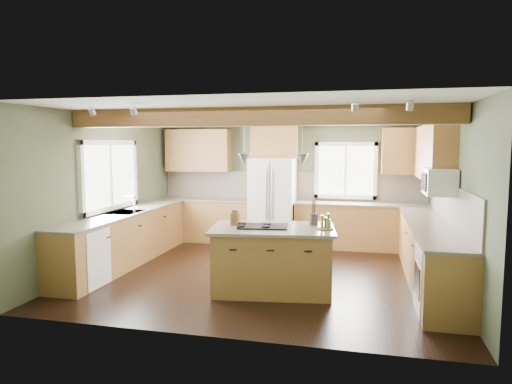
# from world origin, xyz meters

# --- Properties ---
(floor) EXTENTS (5.60, 5.60, 0.00)m
(floor) POSITION_xyz_m (0.00, 0.00, 0.00)
(floor) COLOR black
(floor) RESTS_ON ground
(ceiling) EXTENTS (5.60, 5.60, 0.00)m
(ceiling) POSITION_xyz_m (0.00, 0.00, 2.60)
(ceiling) COLOR silver
(ceiling) RESTS_ON wall_back
(wall_back) EXTENTS (5.60, 0.00, 5.60)m
(wall_back) POSITION_xyz_m (0.00, 2.50, 1.30)
(wall_back) COLOR #414B35
(wall_back) RESTS_ON ground
(wall_left) EXTENTS (0.00, 5.00, 5.00)m
(wall_left) POSITION_xyz_m (-2.80, 0.00, 1.30)
(wall_left) COLOR #414B35
(wall_left) RESTS_ON ground
(wall_right) EXTENTS (0.00, 5.00, 5.00)m
(wall_right) POSITION_xyz_m (2.80, 0.00, 1.30)
(wall_right) COLOR #414B35
(wall_right) RESTS_ON ground
(ceiling_beam) EXTENTS (5.55, 0.26, 0.26)m
(ceiling_beam) POSITION_xyz_m (0.00, -0.79, 2.47)
(ceiling_beam) COLOR #4E3016
(ceiling_beam) RESTS_ON ceiling
(soffit_trim) EXTENTS (5.55, 0.20, 0.10)m
(soffit_trim) POSITION_xyz_m (0.00, 2.40, 2.54)
(soffit_trim) COLOR #4E3016
(soffit_trim) RESTS_ON ceiling
(backsplash_back) EXTENTS (5.58, 0.03, 0.58)m
(backsplash_back) POSITION_xyz_m (0.00, 2.48, 1.21)
(backsplash_back) COLOR brown
(backsplash_back) RESTS_ON wall_back
(backsplash_right) EXTENTS (0.03, 3.70, 0.58)m
(backsplash_right) POSITION_xyz_m (2.78, 0.05, 1.21)
(backsplash_right) COLOR brown
(backsplash_right) RESTS_ON wall_right
(base_cab_back_left) EXTENTS (2.02, 0.60, 0.88)m
(base_cab_back_left) POSITION_xyz_m (-1.79, 2.20, 0.44)
(base_cab_back_left) COLOR brown
(base_cab_back_left) RESTS_ON floor
(counter_back_left) EXTENTS (2.06, 0.64, 0.04)m
(counter_back_left) POSITION_xyz_m (-1.79, 2.20, 0.90)
(counter_back_left) COLOR #483F35
(counter_back_left) RESTS_ON base_cab_back_left
(base_cab_back_right) EXTENTS (2.62, 0.60, 0.88)m
(base_cab_back_right) POSITION_xyz_m (1.49, 2.20, 0.44)
(base_cab_back_right) COLOR brown
(base_cab_back_right) RESTS_ON floor
(counter_back_right) EXTENTS (2.66, 0.64, 0.04)m
(counter_back_right) POSITION_xyz_m (1.49, 2.20, 0.90)
(counter_back_right) COLOR #483F35
(counter_back_right) RESTS_ON base_cab_back_right
(base_cab_left) EXTENTS (0.60, 3.70, 0.88)m
(base_cab_left) POSITION_xyz_m (-2.50, 0.05, 0.44)
(base_cab_left) COLOR brown
(base_cab_left) RESTS_ON floor
(counter_left) EXTENTS (0.64, 3.74, 0.04)m
(counter_left) POSITION_xyz_m (-2.50, 0.05, 0.90)
(counter_left) COLOR #483F35
(counter_left) RESTS_ON base_cab_left
(base_cab_right) EXTENTS (0.60, 3.70, 0.88)m
(base_cab_right) POSITION_xyz_m (2.50, 0.05, 0.44)
(base_cab_right) COLOR brown
(base_cab_right) RESTS_ON floor
(counter_right) EXTENTS (0.64, 3.74, 0.04)m
(counter_right) POSITION_xyz_m (2.50, 0.05, 0.90)
(counter_right) COLOR #483F35
(counter_right) RESTS_ON base_cab_right
(upper_cab_back_left) EXTENTS (1.40, 0.35, 0.90)m
(upper_cab_back_left) POSITION_xyz_m (-1.99, 2.33, 1.95)
(upper_cab_back_left) COLOR brown
(upper_cab_back_left) RESTS_ON wall_back
(upper_cab_over_fridge) EXTENTS (0.96, 0.35, 0.70)m
(upper_cab_over_fridge) POSITION_xyz_m (-0.30, 2.33, 2.15)
(upper_cab_over_fridge) COLOR brown
(upper_cab_over_fridge) RESTS_ON wall_back
(upper_cab_right) EXTENTS (0.35, 2.20, 0.90)m
(upper_cab_right) POSITION_xyz_m (2.62, 0.90, 1.95)
(upper_cab_right) COLOR brown
(upper_cab_right) RESTS_ON wall_right
(upper_cab_back_corner) EXTENTS (0.90, 0.35, 0.90)m
(upper_cab_back_corner) POSITION_xyz_m (2.30, 2.33, 1.95)
(upper_cab_back_corner) COLOR brown
(upper_cab_back_corner) RESTS_ON wall_back
(window_left) EXTENTS (0.04, 1.60, 1.05)m
(window_left) POSITION_xyz_m (-2.78, 0.05, 1.55)
(window_left) COLOR white
(window_left) RESTS_ON wall_left
(window_back) EXTENTS (1.10, 0.04, 1.00)m
(window_back) POSITION_xyz_m (1.15, 2.48, 1.55)
(window_back) COLOR white
(window_back) RESTS_ON wall_back
(sink) EXTENTS (0.50, 0.65, 0.03)m
(sink) POSITION_xyz_m (-2.50, 0.05, 0.91)
(sink) COLOR #262628
(sink) RESTS_ON counter_left
(faucet) EXTENTS (0.02, 0.02, 0.28)m
(faucet) POSITION_xyz_m (-2.32, 0.05, 1.05)
(faucet) COLOR #B2B2B7
(faucet) RESTS_ON sink
(dishwasher) EXTENTS (0.60, 0.60, 0.84)m
(dishwasher) POSITION_xyz_m (-2.49, -1.25, 0.43)
(dishwasher) COLOR white
(dishwasher) RESTS_ON floor
(oven) EXTENTS (0.60, 0.72, 0.84)m
(oven) POSITION_xyz_m (2.49, -1.25, 0.43)
(oven) COLOR white
(oven) RESTS_ON floor
(microwave) EXTENTS (0.40, 0.70, 0.38)m
(microwave) POSITION_xyz_m (2.58, -0.05, 1.55)
(microwave) COLOR white
(microwave) RESTS_ON wall_right
(pendant_left) EXTENTS (0.18, 0.18, 0.16)m
(pendant_left) POSITION_xyz_m (-0.12, -0.84, 1.88)
(pendant_left) COLOR #B2B2B7
(pendant_left) RESTS_ON ceiling
(pendant_right) EXTENTS (0.18, 0.18, 0.16)m
(pendant_right) POSITION_xyz_m (0.68, -0.73, 1.88)
(pendant_right) COLOR #B2B2B7
(pendant_right) RESTS_ON ceiling
(refrigerator) EXTENTS (0.90, 0.74, 1.80)m
(refrigerator) POSITION_xyz_m (-0.30, 2.12, 0.90)
(refrigerator) COLOR silver
(refrigerator) RESTS_ON floor
(island) EXTENTS (1.74, 1.20, 0.88)m
(island) POSITION_xyz_m (0.28, -0.79, 0.44)
(island) COLOR brown
(island) RESTS_ON floor
(island_top) EXTENTS (1.86, 1.32, 0.04)m
(island_top) POSITION_xyz_m (0.28, -0.79, 0.90)
(island_top) COLOR #483F35
(island_top) RESTS_ON island
(cooktop) EXTENTS (0.76, 0.56, 0.02)m
(cooktop) POSITION_xyz_m (0.15, -0.80, 0.93)
(cooktop) COLOR black
(cooktop) RESTS_ON island_top
(knife_block) EXTENTS (0.12, 0.10, 0.18)m
(knife_block) POSITION_xyz_m (-0.28, -0.77, 1.01)
(knife_block) COLOR brown
(knife_block) RESTS_ON island_top
(utensil_crock) EXTENTS (0.15, 0.15, 0.17)m
(utensil_crock) POSITION_xyz_m (0.82, -0.48, 1.00)
(utensil_crock) COLOR #423A35
(utensil_crock) RESTS_ON island_top
(bottle_tray) EXTENTS (0.24, 0.24, 0.21)m
(bottle_tray) POSITION_xyz_m (1.02, -0.78, 1.03)
(bottle_tray) COLOR brown
(bottle_tray) RESTS_ON island_top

